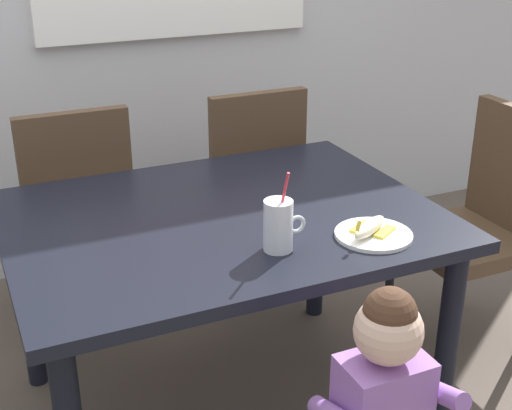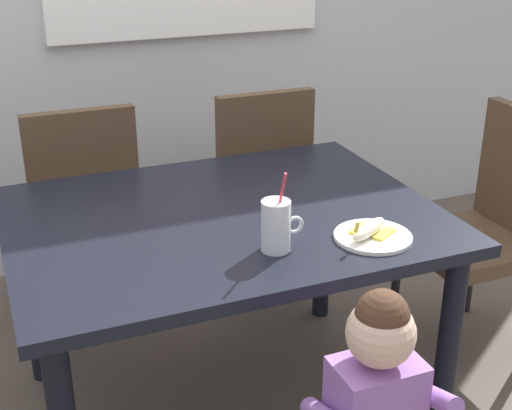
% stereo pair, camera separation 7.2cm
% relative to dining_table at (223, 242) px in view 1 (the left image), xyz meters
% --- Properties ---
extents(ground_plane, '(24.00, 24.00, 0.00)m').
position_rel_dining_table_xyz_m(ground_plane, '(0.00, 0.00, -0.66)').
color(ground_plane, brown).
extents(dining_table, '(1.34, 1.02, 0.76)m').
position_rel_dining_table_xyz_m(dining_table, '(0.00, 0.00, 0.00)').
color(dining_table, black).
rests_on(dining_table, ground).
extents(dining_chair_left, '(0.44, 0.45, 0.96)m').
position_rel_dining_table_xyz_m(dining_chair_left, '(-0.33, 0.77, -0.12)').
color(dining_chair_left, '#4C3826').
rests_on(dining_chair_left, ground).
extents(dining_chair_right, '(0.44, 0.45, 0.96)m').
position_rel_dining_table_xyz_m(dining_chair_right, '(0.41, 0.74, -0.12)').
color(dining_chair_right, '#4C3826').
rests_on(dining_chair_right, ground).
extents(dining_chair_far, '(0.44, 0.44, 0.96)m').
position_rel_dining_table_xyz_m(dining_chair_far, '(1.09, 0.02, -0.12)').
color(dining_chair_far, '#4C3826').
rests_on(dining_chair_far, ground).
extents(toddler_standing, '(0.33, 0.24, 0.84)m').
position_rel_dining_table_xyz_m(toddler_standing, '(0.14, -0.73, -0.13)').
color(toddler_standing, '#3F4760').
rests_on(toddler_standing, ground).
extents(milk_cup, '(0.13, 0.09, 0.25)m').
position_rel_dining_table_xyz_m(milk_cup, '(0.05, -0.29, 0.16)').
color(milk_cup, silver).
rests_on(milk_cup, dining_table).
extents(snack_plate, '(0.23, 0.23, 0.01)m').
position_rel_dining_table_xyz_m(snack_plate, '(0.35, -0.33, 0.10)').
color(snack_plate, white).
rests_on(snack_plate, dining_table).
extents(peeled_banana, '(0.17, 0.14, 0.07)m').
position_rel_dining_table_xyz_m(peeled_banana, '(0.33, -0.33, 0.13)').
color(peeled_banana, '#F4EAC6').
rests_on(peeled_banana, snack_plate).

